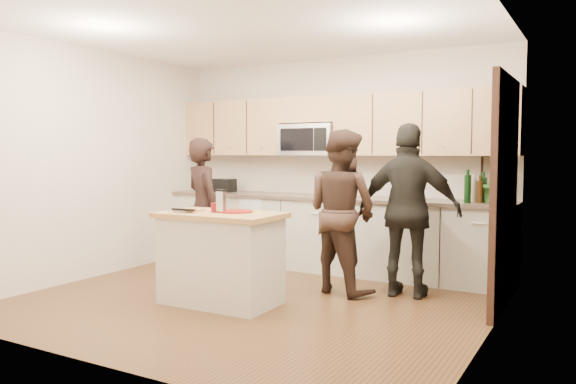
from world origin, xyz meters
The scene contains 21 objects.
floor centered at (0.00, 0.00, 0.00)m, with size 4.50×4.50×0.00m, color brown.
room_shell centered at (0.00, 0.00, 1.73)m, with size 4.52×4.02×2.71m.
back_cabinetry centered at (0.00, 1.69, 0.47)m, with size 4.50×0.66×0.94m.
upper_cabinetry centered at (0.03, 1.83, 1.84)m, with size 4.50×0.33×0.75m.
microwave centered at (-0.31, 1.80, 1.65)m, with size 0.76×0.41×0.40m.
doorway centered at (2.23, 0.90, 1.16)m, with size 0.06×1.25×2.20m.
framed_picture centered at (1.95, 1.98, 1.28)m, with size 0.30×0.03×0.38m.
dish_towel centered at (-0.95, 1.50, 0.80)m, with size 0.34×0.60×0.48m.
island centered at (-0.22, -0.27, 0.45)m, with size 1.21×0.72×0.90m.
red_plate centered at (-0.11, -0.17, 0.91)m, with size 0.34×0.34×0.02m, color maroon.
box_grater centered at (-0.20, -0.29, 1.02)m, with size 0.10×0.06×0.21m.
drink_glass centered at (-0.28, -0.28, 0.95)m, with size 0.07×0.07×0.10m, color maroon.
cutting_board centered at (-0.55, -0.33, 0.91)m, with size 0.25×0.20×0.02m, color #AE8348.
tongs centered at (-0.53, -0.45, 0.93)m, with size 0.27×0.03×0.02m, color black.
knife centered at (-0.55, -0.53, 0.92)m, with size 0.22×0.02×0.01m, color silver.
toaster centered at (-1.60, 1.67, 1.03)m, with size 0.33×0.21×0.18m.
bottle_cluster centered at (1.87, 1.68, 1.11)m, with size 0.33×0.33×0.39m.
orchid centered at (1.99, 1.72, 1.17)m, with size 0.25×0.20×0.46m, color #3A7A30.
woman_left centered at (-1.12, 0.62, 0.83)m, with size 0.60×0.40×1.66m, color black.
woman_center centered at (0.62, 0.74, 0.86)m, with size 0.84×0.65×1.73m, color #332219.
woman_right centered at (1.31, 0.89, 0.89)m, with size 1.05×0.44×1.79m, color black.
Camera 1 is at (3.04, -4.68, 1.48)m, focal length 35.00 mm.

